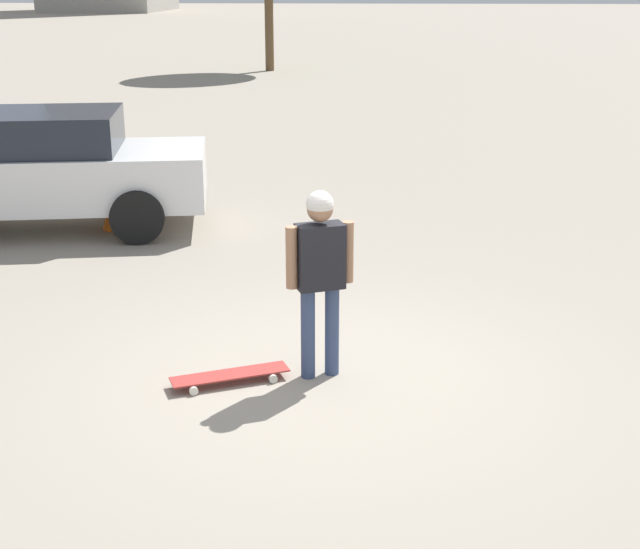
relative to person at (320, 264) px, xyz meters
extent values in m
plane|color=gray|center=(0.00, 0.00, -0.97)|extent=(220.00, 220.00, 0.00)
cylinder|color=#38476B|center=(0.04, -0.10, -0.59)|extent=(0.12, 0.12, 0.77)
cylinder|color=#38476B|center=(-0.04, 0.10, -0.59)|extent=(0.12, 0.12, 0.77)
cube|color=black|center=(0.00, 0.00, 0.06)|extent=(0.33, 0.43, 0.53)
cylinder|color=#9E7051|center=(0.09, -0.22, 0.08)|extent=(0.09, 0.09, 0.50)
cylinder|color=#9E7051|center=(-0.09, 0.22, 0.08)|extent=(0.09, 0.09, 0.50)
sphere|color=#9E7051|center=(0.00, 0.00, 0.45)|extent=(0.21, 0.21, 0.21)
sphere|color=silver|center=(0.00, 0.00, 0.49)|extent=(0.22, 0.22, 0.22)
cube|color=#A5332D|center=(0.20, -0.72, -0.90)|extent=(0.58, 0.97, 0.01)
cylinder|color=silver|center=(0.44, -0.97, -0.94)|extent=(0.06, 0.08, 0.07)
cylinder|color=silver|center=(0.22, -1.07, -0.94)|extent=(0.06, 0.08, 0.07)
cylinder|color=silver|center=(0.17, -0.37, -0.94)|extent=(0.06, 0.08, 0.07)
cylinder|color=silver|center=(-0.04, -0.47, -0.94)|extent=(0.06, 0.08, 0.07)
cube|color=silver|center=(-4.35, -3.97, -0.29)|extent=(2.43, 4.58, 0.69)
cube|color=#1E232D|center=(-4.36, -3.86, 0.30)|extent=(1.86, 2.19, 0.50)
cylinder|color=black|center=(-3.72, -2.49, -0.64)|extent=(0.31, 0.70, 0.67)
cylinder|color=black|center=(-5.42, -2.78, -0.64)|extent=(0.31, 0.70, 0.67)
cylinder|color=brown|center=(-25.25, -3.38, 0.91)|extent=(0.30, 0.30, 3.76)
cone|color=orange|center=(-4.37, -2.95, -0.66)|extent=(0.38, 0.38, 0.63)
camera|label=1|loc=(6.74, 0.43, 2.17)|focal=50.00mm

